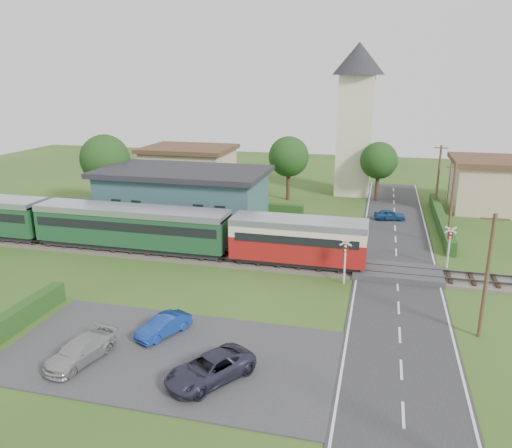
% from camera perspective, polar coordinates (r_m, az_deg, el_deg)
% --- Properties ---
extents(ground, '(120.00, 120.00, 0.00)m').
position_cam_1_polar(ground, '(36.51, -0.05, -5.59)').
color(ground, '#2D4C19').
extents(railway_track, '(76.00, 3.20, 0.49)m').
position_cam_1_polar(railway_track, '(38.28, 0.70, -4.35)').
color(railway_track, '#4C443D').
rests_on(railway_track, ground).
extents(road, '(6.00, 70.00, 0.05)m').
position_cam_1_polar(road, '(35.55, 15.88, -6.83)').
color(road, '#28282B').
rests_on(road, ground).
extents(car_park, '(17.00, 9.00, 0.08)m').
position_cam_1_polar(car_park, '(26.76, -9.90, -14.47)').
color(car_park, '#333335').
rests_on(car_park, ground).
extents(crossing_deck, '(6.20, 3.40, 0.45)m').
position_cam_1_polar(crossing_deck, '(37.33, 15.85, -5.37)').
color(crossing_deck, '#333335').
rests_on(crossing_deck, ground).
extents(platform, '(30.00, 3.00, 0.45)m').
position_cam_1_polar(platform, '(44.31, -10.97, -1.58)').
color(platform, gray).
rests_on(platform, ground).
extents(equipment_hut, '(2.30, 2.30, 2.55)m').
position_cam_1_polar(equipment_hut, '(47.79, -19.80, 0.95)').
color(equipment_hut, beige).
rests_on(equipment_hut, platform).
extents(station_building, '(16.00, 9.00, 5.30)m').
position_cam_1_polar(station_building, '(48.76, -8.27, 3.20)').
color(station_building, '#325857').
rests_on(station_building, ground).
extents(train, '(43.20, 2.90, 3.40)m').
position_cam_1_polar(train, '(42.96, -17.77, 0.07)').
color(train, '#232328').
rests_on(train, ground).
extents(church_tower, '(6.00, 6.00, 17.60)m').
position_cam_1_polar(church_tower, '(61.00, 11.39, 12.83)').
color(church_tower, beige).
rests_on(church_tower, ground).
extents(house_west, '(10.80, 8.80, 5.50)m').
position_cam_1_polar(house_west, '(63.30, -7.65, 6.33)').
color(house_west, tan).
rests_on(house_west, ground).
extents(house_east, '(8.80, 8.80, 5.50)m').
position_cam_1_polar(house_east, '(58.98, 25.46, 4.16)').
color(house_east, tan).
rests_on(house_east, ground).
extents(hedge_carpark, '(0.80, 9.00, 1.20)m').
position_cam_1_polar(hedge_carpark, '(31.30, -26.31, -10.09)').
color(hedge_carpark, '#193814').
rests_on(hedge_carpark, ground).
extents(hedge_roadside, '(0.80, 18.00, 1.20)m').
position_cam_1_polar(hedge_roadside, '(50.85, 20.36, 0.44)').
color(hedge_roadside, '#193814').
rests_on(hedge_roadside, ground).
extents(hedge_station, '(22.00, 0.80, 1.30)m').
position_cam_1_polar(hedge_station, '(53.30, -6.34, 2.14)').
color(hedge_station, '#193814').
rests_on(hedge_station, ground).
extents(tree_a, '(5.20, 5.20, 8.00)m').
position_cam_1_polar(tree_a, '(55.37, -16.86, 7.07)').
color(tree_a, '#332316').
rests_on(tree_a, ground).
extents(tree_b, '(4.60, 4.60, 7.34)m').
position_cam_1_polar(tree_b, '(57.42, 3.75, 7.67)').
color(tree_b, '#332316').
rests_on(tree_b, ground).
extents(tree_c, '(4.20, 4.20, 6.78)m').
position_cam_1_polar(tree_c, '(58.50, 13.86, 7.04)').
color(tree_c, '#332316').
rests_on(tree_c, ground).
extents(utility_pole_b, '(1.40, 0.22, 7.00)m').
position_cam_1_polar(utility_pole_b, '(29.19, 24.91, -5.31)').
color(utility_pole_b, '#473321').
rests_on(utility_pole_b, ground).
extents(utility_pole_c, '(1.40, 0.22, 7.00)m').
position_cam_1_polar(utility_pole_c, '(44.34, 21.45, 2.15)').
color(utility_pole_c, '#473321').
rests_on(utility_pole_c, ground).
extents(utility_pole_d, '(1.40, 0.22, 7.00)m').
position_cam_1_polar(utility_pole_d, '(56.01, 20.10, 5.05)').
color(utility_pole_d, '#473321').
rests_on(utility_pole_d, ground).
extents(crossing_signal_near, '(0.84, 0.28, 3.28)m').
position_cam_1_polar(crossing_signal_near, '(34.44, 10.17, -3.43)').
color(crossing_signal_near, silver).
rests_on(crossing_signal_near, ground).
extents(crossing_signal_far, '(0.84, 0.28, 3.28)m').
position_cam_1_polar(crossing_signal_far, '(39.28, 21.26, -1.82)').
color(crossing_signal_far, silver).
rests_on(crossing_signal_far, ground).
extents(streetlamp_west, '(0.30, 0.30, 5.15)m').
position_cam_1_polar(streetlamp_west, '(61.85, -15.45, 5.89)').
color(streetlamp_west, '#3F3F47').
rests_on(streetlamp_west, ground).
extents(streetlamp_east, '(0.30, 0.30, 5.15)m').
position_cam_1_polar(streetlamp_east, '(61.21, 21.31, 5.26)').
color(streetlamp_east, '#3F3F47').
rests_on(streetlamp_east, ground).
extents(car_on_road, '(3.22, 1.79, 1.03)m').
position_cam_1_polar(car_on_road, '(51.36, 15.05, 1.03)').
color(car_on_road, navy).
rests_on(car_on_road, road).
extents(car_park_blue, '(2.40, 3.47, 1.08)m').
position_cam_1_polar(car_park_blue, '(28.28, -10.51, -11.36)').
color(car_park_blue, navy).
rests_on(car_park_blue, car_park).
extents(car_park_silver, '(2.47, 4.26, 1.16)m').
position_cam_1_polar(car_park_silver, '(26.92, -19.48, -13.51)').
color(car_park_silver, '#9C9C9C').
rests_on(car_park_silver, car_park).
extents(car_park_dark, '(4.12, 4.81, 1.23)m').
position_cam_1_polar(car_park_dark, '(24.16, -5.29, -16.13)').
color(car_park_dark, '#272839').
rests_on(car_park_dark, car_park).
extents(pedestrian_near, '(0.65, 0.53, 1.54)m').
position_cam_1_polar(pedestrian_near, '(41.42, -0.58, -1.10)').
color(pedestrian_near, gray).
rests_on(pedestrian_near, platform).
extents(pedestrian_far, '(0.81, 0.98, 1.84)m').
position_cam_1_polar(pedestrian_far, '(46.82, -17.87, 0.35)').
color(pedestrian_far, gray).
rests_on(pedestrian_far, platform).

